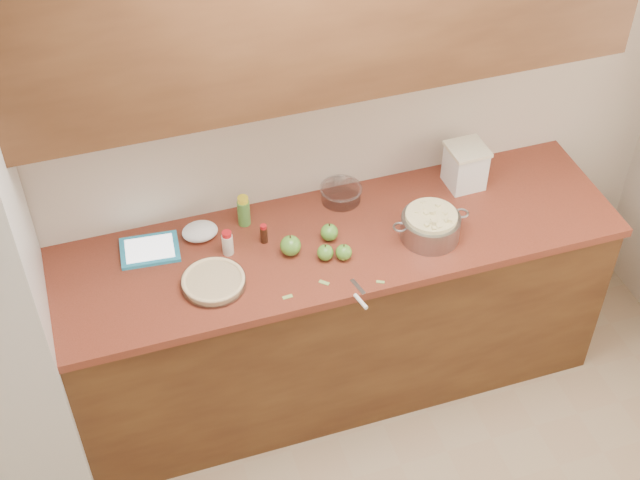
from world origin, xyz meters
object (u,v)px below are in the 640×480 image
object	(u,v)px
colander	(430,226)
tablet	(150,250)
flour_canister	(465,166)
pie	(213,282)

from	to	relation	value
colander	tablet	bearing A→B (deg)	166.40
colander	flour_canister	size ratio (longest dim) A/B	1.66
flour_canister	tablet	xyz separation A→B (m)	(-1.42, -0.00, -0.10)
pie	flour_canister	size ratio (longest dim) A/B	1.28
flour_canister	tablet	world-z (taller)	flour_canister
pie	flour_canister	distance (m)	1.25
flour_canister	colander	bearing A→B (deg)	-135.63
colander	tablet	distance (m)	1.17
flour_canister	tablet	distance (m)	1.42
flour_canister	tablet	size ratio (longest dim) A/B	0.80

